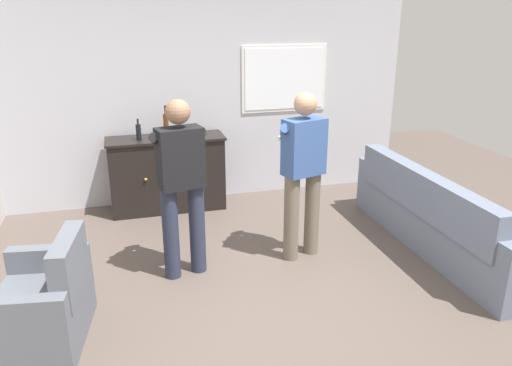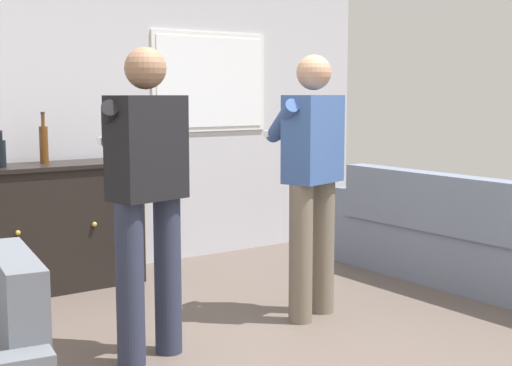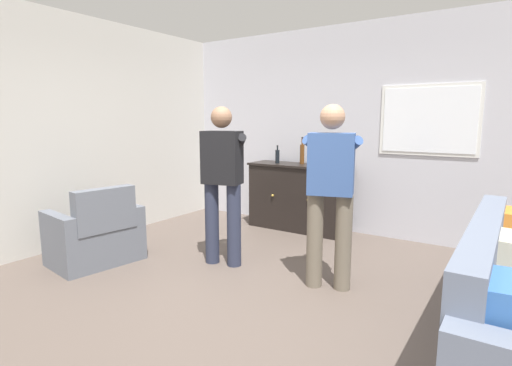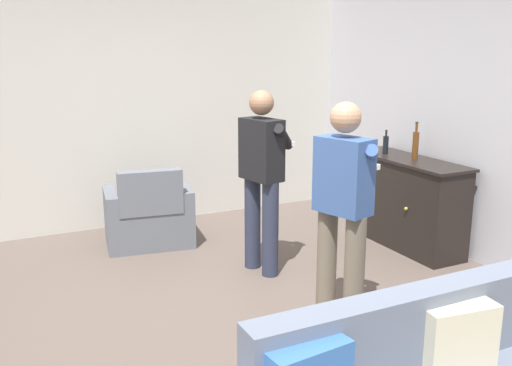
{
  "view_description": "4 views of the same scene",
  "coord_description": "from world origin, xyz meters",
  "px_view_note": "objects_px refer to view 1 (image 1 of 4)",
  "views": [
    {
      "loc": [
        -1.12,
        -3.65,
        2.42
      ],
      "look_at": [
        -0.05,
        0.26,
        0.98
      ],
      "focal_mm": 35.0,
      "sensor_mm": 36.0,
      "label": 1
    },
    {
      "loc": [
        -2.35,
        -2.77,
        1.44
      ],
      "look_at": [
        -0.19,
        0.26,
        0.97
      ],
      "focal_mm": 50.0,
      "sensor_mm": 36.0,
      "label": 2
    },
    {
      "loc": [
        1.94,
        -2.63,
        1.55
      ],
      "look_at": [
        -0.13,
        0.48,
        0.95
      ],
      "focal_mm": 28.0,
      "sensor_mm": 36.0,
      "label": 3
    },
    {
      "loc": [
        3.83,
        -1.63,
        2.06
      ],
      "look_at": [
        -0.14,
        0.31,
        0.99
      ],
      "focal_mm": 40.0,
      "sensor_mm": 36.0,
      "label": 4
    }
  ],
  "objects_px": {
    "armchair": "(44,307)",
    "bottle_wine_green": "(166,124)",
    "couch": "(434,218)",
    "person_standing_left": "(181,181)",
    "sideboard_cabinet": "(167,174)",
    "bottle_liquor_amber": "(139,132)",
    "person_standing_right": "(303,168)"
  },
  "relations": [
    {
      "from": "armchair",
      "to": "bottle_wine_green",
      "type": "distance_m",
      "value": 2.86
    },
    {
      "from": "couch",
      "to": "armchair",
      "type": "relative_size",
      "value": 2.73
    },
    {
      "from": "armchair",
      "to": "person_standing_left",
      "type": "distance_m",
      "value": 1.53
    },
    {
      "from": "armchair",
      "to": "sideboard_cabinet",
      "type": "xyz_separation_m",
      "value": [
        1.18,
        2.42,
        0.18
      ]
    },
    {
      "from": "sideboard_cabinet",
      "to": "bottle_liquor_amber",
      "type": "height_order",
      "value": "bottle_liquor_amber"
    },
    {
      "from": "bottle_liquor_amber",
      "to": "person_standing_left",
      "type": "distance_m",
      "value": 1.65
    },
    {
      "from": "couch",
      "to": "person_standing_left",
      "type": "height_order",
      "value": "person_standing_left"
    },
    {
      "from": "couch",
      "to": "bottle_liquor_amber",
      "type": "bearing_deg",
      "value": 148.26
    },
    {
      "from": "bottle_wine_green",
      "to": "bottle_liquor_amber",
      "type": "height_order",
      "value": "bottle_wine_green"
    },
    {
      "from": "couch",
      "to": "sideboard_cabinet",
      "type": "xyz_separation_m",
      "value": [
        -2.57,
        1.84,
        0.13
      ]
    },
    {
      "from": "bottle_wine_green",
      "to": "person_standing_right",
      "type": "height_order",
      "value": "person_standing_right"
    },
    {
      "from": "bottle_liquor_amber",
      "to": "bottle_wine_green",
      "type": "bearing_deg",
      "value": 18.08
    },
    {
      "from": "couch",
      "to": "bottle_liquor_amber",
      "type": "height_order",
      "value": "bottle_liquor_amber"
    },
    {
      "from": "person_standing_right",
      "to": "bottle_wine_green",
      "type": "bearing_deg",
      "value": 124.47
    },
    {
      "from": "sideboard_cabinet",
      "to": "person_standing_left",
      "type": "bearing_deg",
      "value": -90.68
    },
    {
      "from": "armchair",
      "to": "person_standing_left",
      "type": "height_order",
      "value": "person_standing_left"
    },
    {
      "from": "bottle_wine_green",
      "to": "person_standing_left",
      "type": "bearing_deg",
      "value": -91.48
    },
    {
      "from": "couch",
      "to": "person_standing_right",
      "type": "height_order",
      "value": "person_standing_right"
    },
    {
      "from": "bottle_liquor_amber",
      "to": "person_standing_left",
      "type": "height_order",
      "value": "person_standing_left"
    },
    {
      "from": "couch",
      "to": "person_standing_left",
      "type": "relative_size",
      "value": 1.57
    },
    {
      "from": "bottle_liquor_amber",
      "to": "person_standing_right",
      "type": "relative_size",
      "value": 0.15
    },
    {
      "from": "armchair",
      "to": "bottle_wine_green",
      "type": "relative_size",
      "value": 2.56
    },
    {
      "from": "bottle_wine_green",
      "to": "person_standing_left",
      "type": "height_order",
      "value": "person_standing_left"
    },
    {
      "from": "armchair",
      "to": "bottle_liquor_amber",
      "type": "distance_m",
      "value": 2.63
    },
    {
      "from": "person_standing_left",
      "to": "couch",
      "type": "bearing_deg",
      "value": -3.64
    },
    {
      "from": "person_standing_left",
      "to": "armchair",
      "type": "bearing_deg",
      "value": -147.22
    },
    {
      "from": "sideboard_cabinet",
      "to": "person_standing_left",
      "type": "relative_size",
      "value": 0.85
    },
    {
      "from": "person_standing_right",
      "to": "sideboard_cabinet",
      "type": "bearing_deg",
      "value": 125.98
    },
    {
      "from": "armchair",
      "to": "bottle_liquor_amber",
      "type": "xyz_separation_m",
      "value": [
        0.87,
        2.37,
        0.74
      ]
    },
    {
      "from": "sideboard_cabinet",
      "to": "couch",
      "type": "bearing_deg",
      "value": -35.52
    },
    {
      "from": "armchair",
      "to": "bottle_wine_green",
      "type": "height_order",
      "value": "bottle_wine_green"
    },
    {
      "from": "sideboard_cabinet",
      "to": "bottle_wine_green",
      "type": "bearing_deg",
      "value": 66.51
    }
  ]
}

